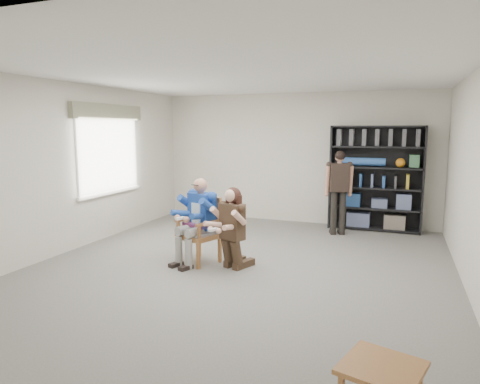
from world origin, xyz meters
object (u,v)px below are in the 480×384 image
at_px(kneeling_woman, 231,229).
at_px(standing_man, 339,193).
at_px(bookshelf, 376,178).
at_px(seated_man, 198,221).
at_px(armchair, 198,230).

bearing_deg(kneeling_woman, standing_man, 87.60).
relative_size(bookshelf, standing_man, 1.29).
bearing_deg(seated_man, kneeling_woman, 9.78).
bearing_deg(standing_man, bookshelf, 25.82).
xyz_separation_m(bookshelf, standing_man, (-0.63, -0.66, -0.24)).
height_order(kneeling_woman, standing_man, standing_man).
xyz_separation_m(seated_man, standing_man, (1.75, 2.53, 0.16)).
bearing_deg(standing_man, armchair, -145.15).
height_order(armchair, bookshelf, bookshelf).
relative_size(armchair, kneeling_woman, 0.84).
bearing_deg(kneeling_woman, seated_man, -170.22).
distance_m(armchair, bookshelf, 4.02).
distance_m(kneeling_woman, standing_man, 2.91).
distance_m(seated_man, standing_man, 3.08).
relative_size(armchair, standing_man, 0.62).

